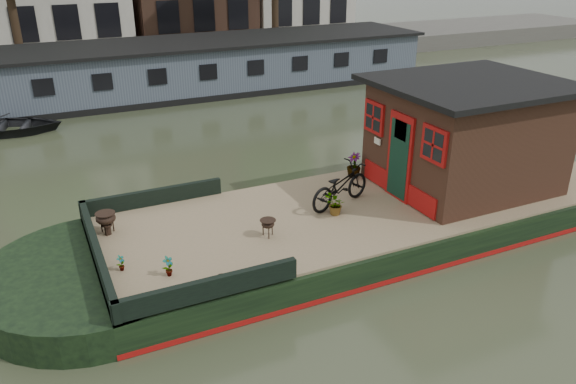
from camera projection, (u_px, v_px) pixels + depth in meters
name	position (u px, v px, depth m)	size (l,w,h in m)	color
ground	(378.00, 228.00, 12.46)	(120.00, 120.00, 0.00)	#2F3723
houseboat_hull	(326.00, 228.00, 11.82)	(14.01, 4.02, 0.60)	black
houseboat_deck	(380.00, 202.00, 12.20)	(11.80, 3.80, 0.05)	#907359
bow_bulwark	(146.00, 242.00, 10.14)	(3.00, 4.00, 0.35)	black
cabin	(466.00, 134.00, 12.55)	(4.00, 3.50, 2.42)	black
bicycle	(340.00, 186.00, 11.84)	(0.58, 1.68, 0.88)	black
potted_plant_a	(168.00, 266.00, 9.37)	(0.19, 0.13, 0.37)	brown
potted_plant_c	(335.00, 205.00, 11.48)	(0.41, 0.36, 0.46)	brown
potted_plant_d	(354.00, 165.00, 13.35)	(0.33, 0.33, 0.60)	brown
potted_plant_e	(121.00, 263.00, 9.54)	(0.15, 0.10, 0.29)	brown
brazier_front	(268.00, 228.00, 10.65)	(0.32, 0.32, 0.35)	black
brazier_rear	(106.00, 223.00, 10.76)	(0.40, 0.40, 0.43)	black
bollard_port	(108.00, 229.00, 10.75)	(0.18, 0.18, 0.21)	black
bollard_stbd	(222.00, 281.00, 9.10)	(0.18, 0.18, 0.20)	black
dinghy	(5.00, 123.00, 18.54)	(2.52, 3.52, 0.73)	black
far_houseboat	(194.00, 68.00, 23.64)	(20.40, 4.40, 2.11)	#4B5664
quay	(159.00, 56.00, 29.22)	(60.00, 6.00, 0.90)	#47443F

